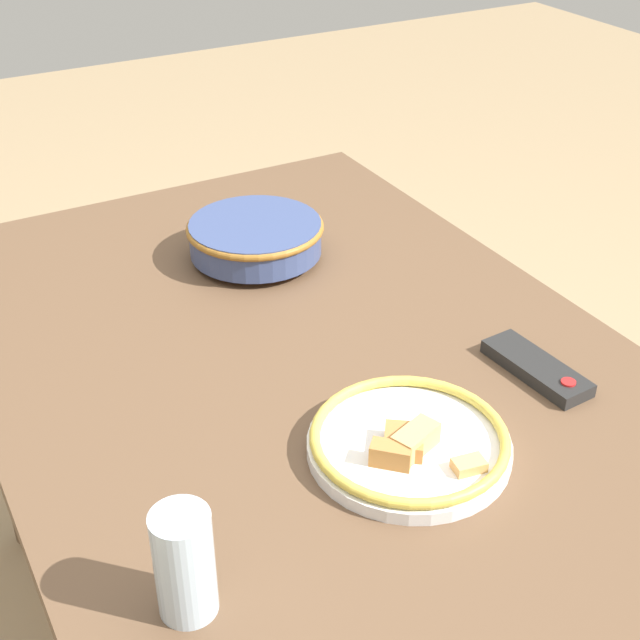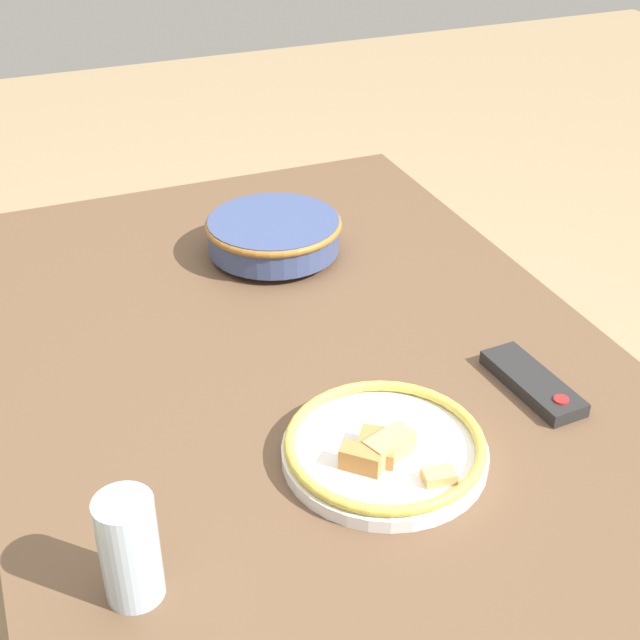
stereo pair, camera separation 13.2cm
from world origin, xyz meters
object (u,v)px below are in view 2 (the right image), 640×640
Objects in this scene: noodle_bowl at (274,234)px; food_plate at (385,449)px; drinking_glass at (129,549)px; tv_remote at (533,383)px.

noodle_bowl is 0.57m from food_plate.
noodle_bowl is at bearing 149.32° from drinking_glass.
noodle_bowl is 1.37× the size of tv_remote.
tv_remote is at bearing 104.06° from drinking_glass.
drinking_glass reaches higher than noodle_bowl.
food_plate is (0.56, -0.06, -0.02)m from noodle_bowl.
drinking_glass is (0.65, -0.39, 0.02)m from noodle_bowl.
tv_remote is 1.35× the size of drinking_glass.
drinking_glass reaches higher than tv_remote.
tv_remote is at bearing 102.29° from food_plate.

